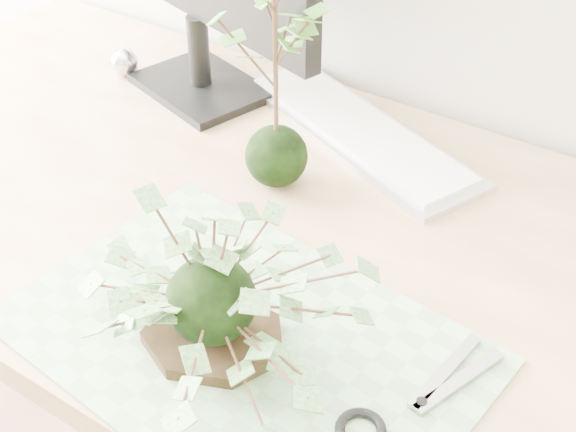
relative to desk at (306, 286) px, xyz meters
The scene contains 8 objects.
desk is the anchor object (origin of this frame).
cutting_mat 0.21m from the desk, 77.46° to the right, with size 0.49×0.32×0.00m, color gray.
stone_dish 0.23m from the desk, 84.32° to the right, with size 0.16×0.16×0.01m, color black.
ivy_kokedama 0.29m from the desk, 84.32° to the right, with size 0.31×0.31×0.18m.
maple_kokedama 0.35m from the desk, 143.29° to the left, with size 0.23×0.23×0.35m.
keyboard 0.26m from the desk, 105.35° to the left, with size 0.44×0.28×0.02m.
foil_ball 0.52m from the desk, 158.93° to the left, with size 0.05×0.05×0.05m, color silver.
scissors 0.32m from the desk, 40.81° to the right, with size 0.10×0.20×0.01m.
Camera 1 is at (0.38, 0.58, 1.36)m, focal length 50.00 mm.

